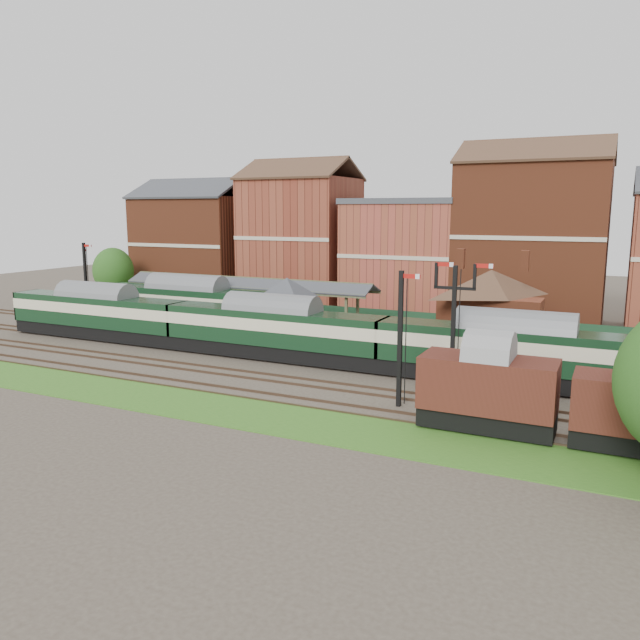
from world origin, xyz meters
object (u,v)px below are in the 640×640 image
at_px(semaphore_bracket, 454,319).
at_px(platform_railcar, 188,304).
at_px(goods_van_a, 488,388).
at_px(dmu_train, 272,328).
at_px(signal_box, 287,312).

height_order(semaphore_bracket, platform_railcar, semaphore_bracket).
relative_size(semaphore_bracket, goods_van_a, 1.20).
bearing_deg(dmu_train, semaphore_bracket, -9.73).
relative_size(signal_box, dmu_train, 0.11).
xyz_separation_m(platform_railcar, goods_van_a, (30.97, -15.50, -0.23)).
distance_m(signal_box, semaphore_bracket, 16.16).
bearing_deg(platform_railcar, dmu_train, -26.59).
distance_m(semaphore_bracket, dmu_train, 14.95).
xyz_separation_m(semaphore_bracket, dmu_train, (-14.58, 2.50, -2.21)).
bearing_deg(platform_railcar, goods_van_a, -26.59).
xyz_separation_m(signal_box, platform_railcar, (-12.52, 3.25, -0.63)).
bearing_deg(platform_railcar, signal_box, -14.55).
xyz_separation_m(dmu_train, platform_railcar, (-12.98, 6.50, 0.14)).
bearing_deg(semaphore_bracket, signal_box, 159.08).
xyz_separation_m(semaphore_bracket, goods_van_a, (3.40, -6.50, -2.30)).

